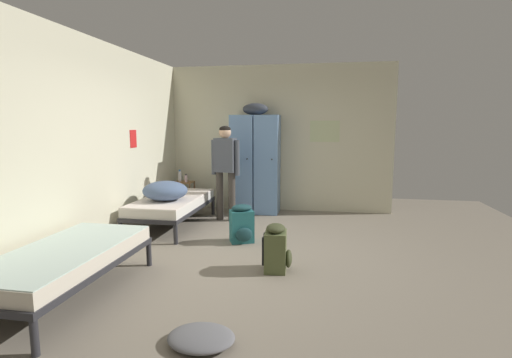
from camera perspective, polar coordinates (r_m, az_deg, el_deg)
ground_plane at (r=5.09m, az=-0.54°, el=-11.08°), size 8.56×8.56×0.00m
room_backdrop at (r=6.29m, az=-9.13°, el=5.55°), size 4.34×5.41×2.81m
locker_bank at (r=7.26m, az=-0.08°, el=2.55°), size 0.90×0.55×2.07m
shelf_unit at (r=7.64m, az=-10.73°, el=-2.05°), size 0.38×0.30×0.57m
bed_left_front at (r=4.21m, az=-26.64°, el=-10.62°), size 0.90×1.90×0.49m
bed_left_rear at (r=6.47m, az=-12.37°, el=-3.60°), size 0.90×1.90×0.49m
bedding_heap at (r=6.18m, az=-13.39°, el=-1.71°), size 0.70×0.66×0.30m
person_traveler at (r=6.65m, az=-4.59°, el=2.25°), size 0.52×0.26×1.65m
water_bottle at (r=7.64m, az=-11.31°, el=0.43°), size 0.06×0.06×0.23m
lotion_bottle at (r=7.53m, az=-10.40°, el=0.09°), size 0.06×0.06×0.16m
backpack_olive at (r=4.47m, az=3.08°, el=-10.33°), size 0.35×0.33×0.55m
backpack_teal at (r=5.49m, az=-2.12°, el=-6.80°), size 0.39×0.40×0.55m
clothes_pile_grey at (r=3.20m, az=-8.23°, el=-22.39°), size 0.53×0.44×0.10m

